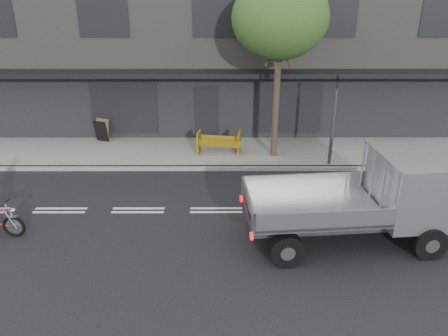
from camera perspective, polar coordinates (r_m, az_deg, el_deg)
ground at (r=13.47m, az=-1.02°, el=-5.55°), size 80.00×80.00×0.00m
sidewalk at (r=17.70m, az=-0.80°, el=2.05°), size 32.00×3.20×0.15m
kerb at (r=16.22m, az=-0.86°, el=-0.01°), size 32.00×0.20×0.15m
building_main at (r=23.22m, az=-0.67°, el=17.18°), size 26.00×10.00×8.00m
street_tree at (r=16.15m, az=7.34°, el=18.82°), size 3.40×3.40×6.74m
traffic_light_pole at (r=16.39m, az=14.03°, el=5.42°), size 0.12×0.12×3.50m
flatbed_ute at (r=12.29m, az=21.62°, el=-2.82°), size 5.59×2.67×2.51m
construction_barrier at (r=16.98m, az=-0.65°, el=3.11°), size 1.80×0.95×0.96m
sandwich_board at (r=19.24m, az=-15.78°, el=4.63°), size 0.68×0.56×0.92m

